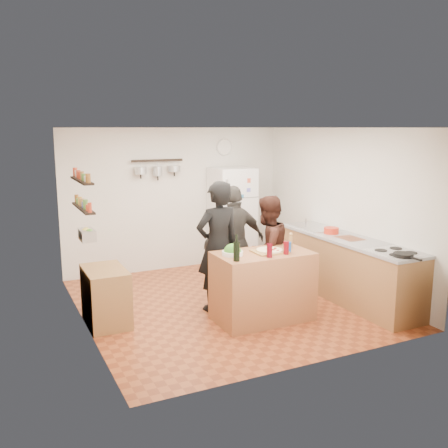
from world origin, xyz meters
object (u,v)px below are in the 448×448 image
red_bowl (331,231)px  side_table (106,296)px  wine_bottle (237,252)px  prep_island (263,286)px  person_center (267,251)px  fridge (232,218)px  counter_run (346,268)px  person_back (234,242)px  wall_clock (224,147)px  salad_bowl (232,253)px  person_left (218,246)px  salt_canister (288,247)px  pepper_mill (291,242)px  skillet (403,255)px

red_bowl → side_table: red_bowl is taller
wine_bottle → prep_island: bearing=23.7°
person_center → fridge: 2.05m
counter_run → person_back: bearing=151.4°
wall_clock → side_table: bearing=-142.2°
salad_bowl → person_back: person_back is taller
person_left → salt_canister: bearing=126.7°
counter_run → side_table: size_ratio=3.29×
prep_island → pepper_mill: pepper_mill is taller
wine_bottle → person_center: 1.15m
person_center → pepper_mill: bearing=80.0°
prep_island → counter_run: prep_island is taller
skillet → pepper_mill: bearing=134.2°
salt_canister → counter_run: 1.39m
salad_bowl → pepper_mill: pepper_mill is taller
side_table → person_center: bearing=-6.2°
prep_island → skillet: skillet is taller
prep_island → salad_bowl: (-0.42, 0.05, 0.48)m
salad_bowl → red_bowl: (1.92, 0.48, 0.03)m
prep_island → person_left: size_ratio=0.69×
wine_bottle → wall_clock: size_ratio=0.79×
red_bowl → side_table: 3.45m
skillet → side_table: skillet is taller
pepper_mill → person_center: bearing=101.7°
wine_bottle → salt_canister: bearing=7.1°
person_center → fridge: (0.44, 2.00, 0.12)m
person_center → fridge: fridge is taller
prep_island → wine_bottle: size_ratio=5.29×
side_table → counter_run: bearing=-9.0°
prep_island → wine_bottle: (-0.50, -0.22, 0.57)m
salad_bowl → fridge: bearing=63.7°
skillet → salt_canister: bearing=143.3°
salad_bowl → person_left: person_left is taller
pepper_mill → person_left: bearing=146.2°
prep_island → salad_bowl: salad_bowl is taller
skillet → wall_clock: wall_clock is taller
fridge → person_back: bearing=-115.3°
salad_bowl → person_back: (0.51, 0.95, -0.10)m
salt_canister → wall_clock: wall_clock is taller
skillet → fridge: 3.54m
wine_bottle → counter_run: size_ratio=0.09×
wine_bottle → red_bowl: wine_bottle is taller
wine_bottle → counter_run: wine_bottle is taller
salt_canister → counter_run: salt_canister is taller
prep_island → fridge: 2.67m
prep_island → fridge: (0.80, 2.51, 0.45)m
salad_bowl → wall_clock: size_ratio=0.89×
wine_bottle → counter_run: 2.17m
person_center → side_table: person_center is taller
person_center → counter_run: size_ratio=0.60×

